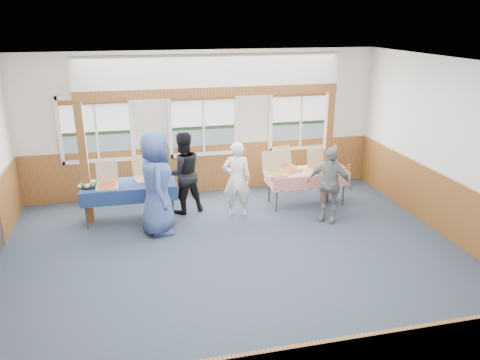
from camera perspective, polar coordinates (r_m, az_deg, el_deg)
The scene contains 27 objects.
floor at distance 7.90m, azimuth -0.22°, elevation -10.02°, with size 8.00×8.00×0.00m, color #283441.
ceiling at distance 6.91m, azimuth -0.25°, elevation 13.76°, with size 8.00×8.00×0.00m, color white.
wall_back at distance 10.57m, azimuth -4.53°, elevation 6.88°, with size 8.00×8.00×0.00m, color silver.
wall_front at distance 4.22m, azimuth 10.81°, elevation -13.64°, with size 8.00×8.00×0.00m, color silver.
wall_right at distance 8.99m, azimuth 25.49°, elevation 2.79°, with size 8.00×8.00×0.00m, color silver.
wainscot_back at distance 10.82m, azimuth -4.36°, elevation 1.42°, with size 7.98×0.05×1.10m, color brown.
wainscot_right at distance 9.30m, azimuth 24.44°, elevation -3.42°, with size 0.05×6.98×1.10m, color brown.
window_left at distance 10.42m, azimuth -17.17°, elevation 6.35°, with size 1.56×0.10×1.46m.
window_mid at distance 10.51m, azimuth -4.51°, elevation 7.25°, with size 1.56×0.10×1.46m.
window_right at distance 11.08m, azimuth 7.43°, elevation 7.78°, with size 1.56×0.10×1.46m.
post_left at distance 9.44m, azimuth -18.46°, elevation 1.89°, with size 0.15×0.15×2.40m, color #5C3914.
post_right at distance 10.23m, azimuth 10.61°, elevation 3.87°, with size 0.15×0.15×2.40m, color #5C3914.
cross_beam at distance 9.24m, azimuth -3.50°, elevation 10.71°, with size 5.15×0.18×0.18m, color #5C3914.
table_left at distance 9.49m, azimuth -13.40°, elevation -0.73°, with size 1.83×0.81×0.76m.
table_right at distance 10.10m, azimuth 8.14°, elevation 0.81°, with size 1.82×1.24×0.76m.
pizza_box_a at distance 9.36m, azimuth -15.89°, elevation -0.41°, with size 0.42×0.51×0.45m.
pizza_box_b at distance 9.60m, azimuth -11.44°, elevation 0.45°, with size 0.51×0.58×0.46m.
pizza_box_c at distance 9.73m, azimuth 4.24°, elevation 1.04°, with size 0.43×0.52×0.45m.
pizza_box_d at distance 10.11m, azimuth 5.87°, elevation 1.70°, with size 0.55×0.61×0.46m.
pizza_box_e at distance 10.08m, azimuth 9.64°, elevation 1.46°, with size 0.42×0.50×0.43m.
pizza_box_f at distance 10.43m, azimuth 11.22°, elevation 1.97°, with size 0.40×0.49×0.42m.
veggie_tray at distance 9.50m, azimuth -17.95°, elevation -0.56°, with size 0.41×0.41×0.09m.
drink_glass at distance 10.17m, azimuth 13.15°, elevation 1.45°, with size 0.07×0.07×0.15m, color #895C16.
woman_white at distance 9.35m, azimuth -0.39°, elevation 0.07°, with size 0.57×0.37×1.57m, color white.
woman_black at distance 9.60m, azimuth -6.98°, elevation 0.85°, with size 0.83×0.64×1.70m, color black.
man_blue at distance 8.70m, azimuth -10.14°, elevation -0.39°, with size 0.96×0.62×1.96m, color #374C8B.
person_grey at distance 9.33m, azimuth 10.81°, elevation -0.52°, with size 0.89×0.37×1.51m, color gray.
Camera 1 is at (-1.54, -6.70, 3.88)m, focal length 35.00 mm.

